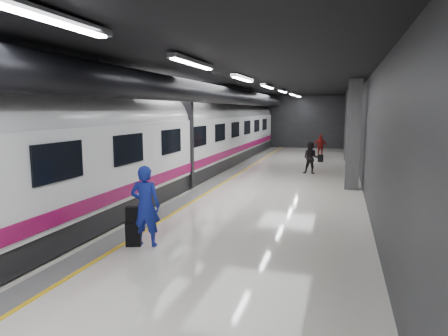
% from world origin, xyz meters
% --- Properties ---
extents(ground, '(40.00, 40.00, 0.00)m').
position_xyz_m(ground, '(0.00, 0.00, 0.00)').
color(ground, silver).
rests_on(ground, ground).
extents(platform_hall, '(10.02, 40.02, 4.51)m').
position_xyz_m(platform_hall, '(-0.29, 0.96, 3.54)').
color(platform_hall, black).
rests_on(platform_hall, ground).
extents(train, '(3.05, 38.00, 4.05)m').
position_xyz_m(train, '(-3.25, -0.00, 2.07)').
color(train, black).
rests_on(train, ground).
extents(traveler_main, '(0.78, 0.58, 1.97)m').
position_xyz_m(traveler_main, '(-0.36, -6.80, 0.98)').
color(traveler_main, '#1B16AC').
rests_on(traveler_main, ground).
extents(suitcase_main, '(0.42, 0.34, 0.59)m').
position_xyz_m(suitcase_main, '(-0.65, -6.90, 0.29)').
color(suitcase_main, black).
rests_on(suitcase_main, ground).
extents(shoulder_bag, '(0.32, 0.21, 0.39)m').
position_xyz_m(shoulder_bag, '(-0.66, -6.91, 0.78)').
color(shoulder_bag, black).
rests_on(shoulder_bag, suitcase_main).
extents(traveler_far_a, '(0.84, 0.68, 1.64)m').
position_xyz_m(traveler_far_a, '(2.62, 5.47, 0.82)').
color(traveler_far_a, black).
rests_on(traveler_far_a, ground).
extents(traveler_far_b, '(1.00, 0.57, 1.61)m').
position_xyz_m(traveler_far_b, '(2.70, 12.72, 0.81)').
color(traveler_far_b, maroon).
rests_on(traveler_far_b, ground).
extents(suitcase_far, '(0.36, 0.28, 0.46)m').
position_xyz_m(suitcase_far, '(2.86, 10.60, 0.23)').
color(suitcase_far, black).
rests_on(suitcase_far, ground).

